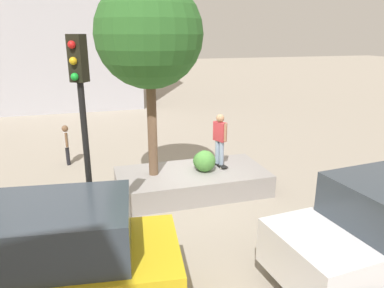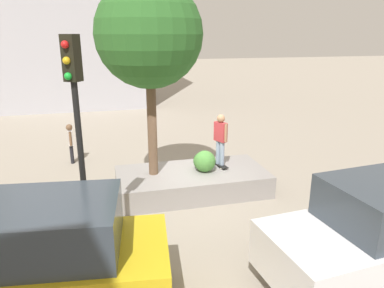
% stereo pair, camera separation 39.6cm
% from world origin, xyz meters
% --- Properties ---
extents(ground_plane, '(120.00, 120.00, 0.00)m').
position_xyz_m(ground_plane, '(0.00, 0.00, 0.00)').
color(ground_plane, '#9E9384').
extents(planter_ledge, '(4.65, 2.28, 0.69)m').
position_xyz_m(planter_ledge, '(0.08, -0.12, 0.34)').
color(planter_ledge, gray).
rests_on(planter_ledge, ground).
extents(plaza_tree, '(2.99, 2.99, 5.61)m').
position_xyz_m(plaza_tree, '(1.27, -0.25, 4.78)').
color(plaza_tree, brown).
rests_on(plaza_tree, planter_ledge).
extents(boxwood_shrub, '(0.67, 0.67, 0.67)m').
position_xyz_m(boxwood_shrub, '(-0.31, -0.04, 1.02)').
color(boxwood_shrub, '#4C8C3D').
rests_on(boxwood_shrub, planter_ledge).
extents(hedge_clump, '(0.57, 0.57, 0.57)m').
position_xyz_m(hedge_clump, '(-0.28, -0.22, 0.97)').
color(hedge_clump, '#3D7A33').
rests_on(hedge_clump, planter_ledge).
extents(skateboard, '(0.34, 0.82, 0.07)m').
position_xyz_m(skateboard, '(-0.92, -0.35, 0.74)').
color(skateboard, black).
rests_on(skateboard, planter_ledge).
extents(skateboarder, '(0.35, 0.52, 1.65)m').
position_xyz_m(skateboarder, '(-0.92, -0.35, 1.71)').
color(skateboarder, '#8C9EB7').
rests_on(skateboarder, skateboard).
extents(taxi_cab, '(4.97, 2.69, 2.21)m').
position_xyz_m(taxi_cab, '(4.02, 4.33, 1.12)').
color(taxi_cab, gold).
rests_on(taxi_cab, ground).
extents(traffic_light_corner, '(0.37, 0.37, 4.81)m').
position_xyz_m(traffic_light_corner, '(3.15, 2.93, 3.26)').
color(traffic_light_corner, black).
rests_on(traffic_light_corner, ground).
extents(passerby_with_bag, '(0.24, 0.52, 1.54)m').
position_xyz_m(passerby_with_bag, '(3.93, -3.88, 0.89)').
color(passerby_with_bag, black).
rests_on(passerby_with_bag, ground).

